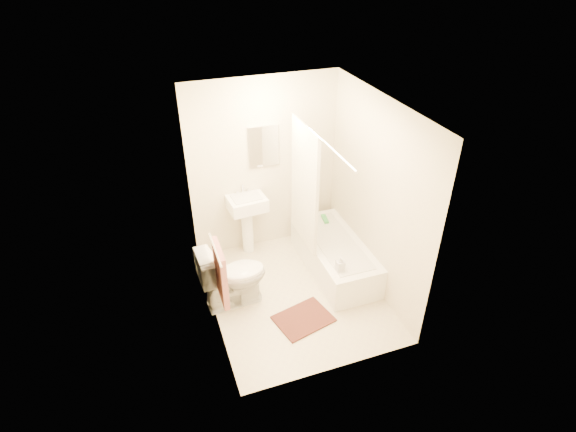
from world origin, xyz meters
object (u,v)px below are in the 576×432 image
object	(u,v)px
toilet	(233,276)
sink	(247,222)
bathtub	(334,255)
bath_mat	(303,319)
soap_bottle	(340,264)

from	to	relation	value
toilet	sink	distance (m)	1.04
bathtub	bath_mat	size ratio (longest dim) A/B	2.44
toilet	bathtub	distance (m)	1.43
bath_mat	soap_bottle	bearing A→B (deg)	20.70
sink	bath_mat	bearing A→B (deg)	-85.48
sink	bathtub	xyz separation A→B (m)	(0.97, -0.76, -0.26)
bath_mat	soap_bottle	world-z (taller)	soap_bottle
bath_mat	toilet	bearing A→B (deg)	140.16
toilet	bath_mat	bearing A→B (deg)	-133.09
bathtub	soap_bottle	world-z (taller)	soap_bottle
toilet	soap_bottle	xyz separation A→B (m)	(1.21, -0.37, 0.14)
toilet	bath_mat	world-z (taller)	toilet
toilet	bath_mat	distance (m)	0.97
bathtub	sink	bearing A→B (deg)	141.80
toilet	soap_bottle	size ratio (longest dim) A/B	3.94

